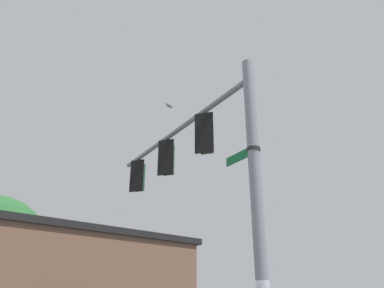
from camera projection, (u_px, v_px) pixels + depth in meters
The scene contains 7 objects.
signal_pole at pixel (258, 212), 8.30m from camera, with size 0.28×0.28×7.80m, color gray.
mast_arm at pixel (175, 132), 12.54m from camera, with size 0.16×0.16×7.48m, color gray.
traffic_light_nearest_pole at pixel (206, 135), 10.86m from camera, with size 0.54×0.49×1.31m.
traffic_light_mid_inner at pixel (168, 159), 12.60m from camera, with size 0.54×0.49×1.31m.
traffic_light_mid_outer at pixel (139, 177), 14.33m from camera, with size 0.54×0.49×1.31m.
street_name_sign at pixel (247, 153), 9.07m from camera, with size 0.96×0.82×0.22m.
bird_flying at pixel (169, 106), 14.30m from camera, with size 0.23×0.34×0.09m.
Camera 1 is at (1.20, -8.25, 1.99)m, focal length 35.81 mm.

